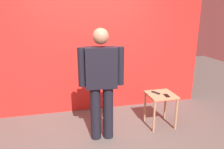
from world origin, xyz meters
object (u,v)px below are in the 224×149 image
at_px(side_table, 161,100).
at_px(cell_phone, 167,96).
at_px(standing_person, 101,80).
at_px(tv_remote, 156,93).

distance_m(side_table, cell_phone, 0.16).
height_order(standing_person, cell_phone, standing_person).
xyz_separation_m(standing_person, tv_remote, (1.00, 0.21, -0.37)).
bearing_deg(side_table, cell_phone, -63.21).
distance_m(cell_phone, tv_remote, 0.20).
bearing_deg(tv_remote, standing_person, 166.26).
height_order(standing_person, side_table, standing_person).
bearing_deg(cell_phone, standing_person, -172.06).
distance_m(standing_person, tv_remote, 1.09).
relative_size(standing_person, cell_phone, 12.03).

